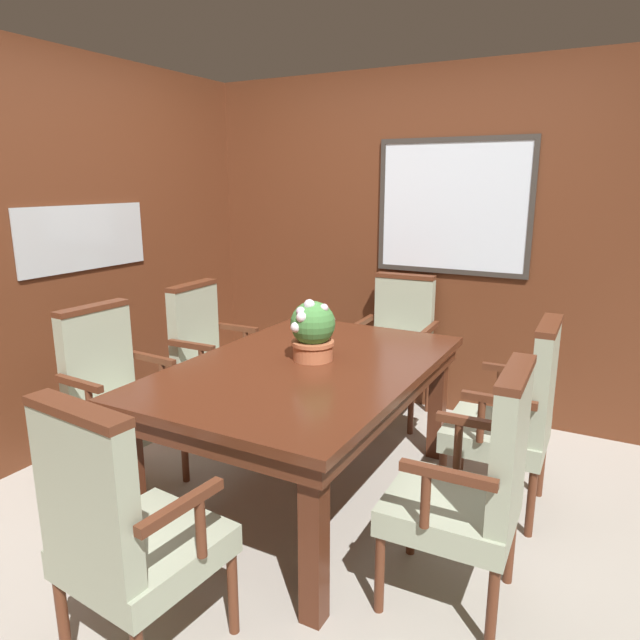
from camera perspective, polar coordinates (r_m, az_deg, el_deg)
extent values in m
plane|color=#A39E93|center=(3.17, -3.22, -18.24)|extent=(14.00, 14.00, 0.00)
cube|color=#5B2D19|center=(4.29, 8.90, 7.54)|extent=(7.20, 0.06, 2.45)
cube|color=white|center=(4.13, 13.13, 10.95)|extent=(1.01, 0.01, 0.86)
cube|color=#38332D|center=(4.13, 13.47, 17.17)|extent=(1.08, 0.02, 0.04)
cube|color=#38332D|center=(4.17, 12.78, 4.78)|extent=(1.08, 0.02, 0.04)
cube|color=#38332D|center=(4.30, 6.25, 11.31)|extent=(0.04, 0.02, 0.86)
cube|color=#38332D|center=(4.02, 20.43, 10.38)|extent=(0.03, 0.02, 0.86)
cube|color=#5B2D19|center=(3.85, -24.97, 5.73)|extent=(0.06, 7.20, 2.45)
cube|color=#B2BCC1|center=(3.93, -22.49, 7.62)|extent=(0.01, 0.96, 0.41)
cube|color=#4C2314|center=(2.83, -18.39, -14.84)|extent=(0.09, 0.09, 0.71)
cube|color=#4C2314|center=(2.31, -0.60, -21.13)|extent=(0.09, 0.09, 0.71)
cube|color=#4C2314|center=(3.96, -1.74, -5.76)|extent=(0.09, 0.09, 0.71)
cube|color=#4C2314|center=(3.60, 11.66, -8.06)|extent=(0.09, 0.09, 0.71)
cube|color=#4C2314|center=(2.99, -1.37, -6.01)|extent=(1.11, 1.71, 0.09)
cube|color=#4C2314|center=(2.97, -1.38, -4.79)|extent=(1.17, 1.77, 0.04)
cylinder|color=#562B19|center=(3.17, -18.75, -15.34)|extent=(0.04, 0.04, 0.35)
cylinder|color=#562B19|center=(3.41, -13.37, -12.82)|extent=(0.04, 0.04, 0.35)
cylinder|color=#562B19|center=(3.49, -23.45, -13.00)|extent=(0.04, 0.04, 0.35)
cylinder|color=#562B19|center=(3.71, -18.22, -10.92)|extent=(0.04, 0.04, 0.35)
cube|color=#9EA88E|center=(3.34, -18.76, -9.45)|extent=(0.52, 0.50, 0.11)
cube|color=#9EA88E|center=(3.39, -21.43, -3.55)|extent=(0.10, 0.44, 0.54)
cube|color=#562B19|center=(3.32, -21.85, 1.12)|extent=(0.11, 0.44, 0.03)
cylinder|color=#562B19|center=(3.12, -22.01, -8.10)|extent=(0.04, 0.04, 0.23)
cube|color=#562B19|center=(3.14, -23.01, -5.86)|extent=(0.35, 0.06, 0.04)
cylinder|color=#562B19|center=(3.40, -15.44, -5.75)|extent=(0.04, 0.04, 0.23)
cube|color=#562B19|center=(3.42, -16.41, -3.71)|extent=(0.35, 0.06, 0.04)
cylinder|color=#562B19|center=(2.79, 9.15, -19.08)|extent=(0.04, 0.04, 0.35)
cylinder|color=#562B19|center=(2.47, 5.98, -23.84)|extent=(0.04, 0.04, 0.35)
cylinder|color=#562B19|center=(2.72, 18.48, -20.64)|extent=(0.04, 0.04, 0.35)
cylinder|color=#562B19|center=(2.39, 16.83, -25.92)|extent=(0.04, 0.04, 0.35)
cube|color=#9EA88E|center=(2.45, 12.89, -17.96)|extent=(0.51, 0.48, 0.11)
cube|color=#9EA88E|center=(2.27, 18.50, -11.83)|extent=(0.09, 0.43, 0.54)
cube|color=#562B19|center=(2.17, 19.07, -5.06)|extent=(0.10, 0.43, 0.03)
cylinder|color=#562B19|center=(2.59, 13.63, -11.97)|extent=(0.04, 0.04, 0.23)
cube|color=#562B19|center=(2.53, 15.43, -9.91)|extent=(0.35, 0.05, 0.04)
cylinder|color=#562B19|center=(2.17, 10.50, -17.16)|extent=(0.04, 0.04, 0.23)
cube|color=#562B19|center=(2.10, 12.64, -14.87)|extent=(0.35, 0.05, 0.04)
cylinder|color=#562B19|center=(3.46, 13.91, -12.47)|extent=(0.04, 0.04, 0.35)
cylinder|color=#562B19|center=(3.10, 12.09, -15.58)|extent=(0.04, 0.04, 0.35)
cylinder|color=#562B19|center=(3.40, 21.22, -13.48)|extent=(0.04, 0.04, 0.35)
cylinder|color=#562B19|center=(3.04, 20.34, -16.82)|extent=(0.04, 0.04, 0.35)
cube|color=#9EA88E|center=(3.14, 17.18, -10.85)|extent=(0.50, 0.48, 0.11)
cube|color=#9EA88E|center=(3.00, 21.51, -5.74)|extent=(0.09, 0.43, 0.54)
cube|color=#562B19|center=(2.93, 21.99, -0.51)|extent=(0.10, 0.43, 0.03)
cylinder|color=#562B19|center=(3.31, 17.51, -6.46)|extent=(0.04, 0.04, 0.23)
cube|color=#562B19|center=(3.26, 18.93, -4.76)|extent=(0.35, 0.04, 0.04)
cylinder|color=#562B19|center=(2.86, 15.80, -9.57)|extent=(0.04, 0.04, 0.23)
cube|color=#562B19|center=(2.81, 17.44, -7.65)|extent=(0.35, 0.04, 0.04)
cylinder|color=#562B19|center=(2.40, -8.71, -25.32)|extent=(0.04, 0.04, 0.35)
cylinder|color=#562B19|center=(2.64, -15.82, -21.60)|extent=(0.04, 0.04, 0.35)
cylinder|color=#562B19|center=(2.45, -24.32, -25.62)|extent=(0.04, 0.04, 0.35)
cube|color=#9EA88E|center=(2.27, -17.01, -21.19)|extent=(0.51, 0.53, 0.11)
cube|color=#9EA88E|center=(2.00, -22.40, -15.90)|extent=(0.44, 0.12, 0.54)
cube|color=#562B19|center=(1.88, -23.19, -8.35)|extent=(0.44, 0.13, 0.03)
cylinder|color=#562B19|center=(2.04, -11.86, -19.51)|extent=(0.04, 0.04, 0.23)
cube|color=#562B19|center=(1.94, -13.66, -17.60)|extent=(0.07, 0.35, 0.04)
cylinder|color=#562B19|center=(2.37, -20.50, -15.10)|extent=(0.04, 0.04, 0.23)
cube|color=#562B19|center=(2.28, -22.27, -13.22)|extent=(0.07, 0.35, 0.04)
cylinder|color=#562B19|center=(4.07, 3.51, -7.96)|extent=(0.04, 0.04, 0.35)
cylinder|color=#562B19|center=(3.94, 9.07, -8.84)|extent=(0.04, 0.04, 0.35)
cylinder|color=#562B19|center=(4.45, 5.66, -6.07)|extent=(0.04, 0.04, 0.35)
cylinder|color=#562B19|center=(4.33, 10.77, -6.80)|extent=(0.04, 0.04, 0.35)
cube|color=#9EA88E|center=(4.12, 7.36, -4.41)|extent=(0.49, 0.51, 0.11)
cube|color=#9EA88E|center=(4.22, 8.39, 0.56)|extent=(0.43, 0.10, 0.54)
cube|color=#562B19|center=(4.16, 8.53, 4.35)|extent=(0.43, 0.11, 0.03)
cylinder|color=#562B19|center=(4.11, 4.05, -1.89)|extent=(0.04, 0.04, 0.23)
cube|color=#562B19|center=(4.15, 4.46, -0.14)|extent=(0.05, 0.35, 0.04)
cylinder|color=#562B19|center=(3.97, 10.59, -2.70)|extent=(0.04, 0.04, 0.23)
cube|color=#562B19|center=(4.00, 10.95, -0.87)|extent=(0.05, 0.35, 0.04)
cylinder|color=#562B19|center=(3.69, -8.82, -10.50)|extent=(0.04, 0.04, 0.35)
cylinder|color=#562B19|center=(4.00, -5.42, -8.41)|extent=(0.04, 0.04, 0.35)
cylinder|color=#562B19|center=(3.94, -14.06, -9.15)|extent=(0.04, 0.04, 0.35)
cylinder|color=#562B19|center=(4.23, -10.46, -7.31)|extent=(0.04, 0.04, 0.35)
cube|color=#9EA88E|center=(3.87, -9.83, -5.68)|extent=(0.51, 0.48, 0.11)
cube|color=#9EA88E|center=(3.90, -12.48, -0.70)|extent=(0.09, 0.43, 0.54)
cube|color=#562B19|center=(3.84, -12.70, 3.38)|extent=(0.10, 0.43, 0.03)
cylinder|color=#562B19|center=(3.62, -11.74, -4.37)|extent=(0.04, 0.04, 0.23)
cube|color=#562B19|center=(3.63, -12.75, -2.49)|extent=(0.35, 0.05, 0.04)
cylinder|color=#562B19|center=(3.99, -7.45, -2.47)|extent=(0.04, 0.04, 0.23)
cube|color=#562B19|center=(4.00, -8.38, -0.77)|extent=(0.35, 0.05, 0.04)
cylinder|color=#B2603D|center=(3.01, -0.72, -3.03)|extent=(0.21, 0.21, 0.10)
cylinder|color=#B2603D|center=(3.00, -0.72, -2.28)|extent=(0.23, 0.23, 0.02)
sphere|color=#427F3D|center=(2.97, -0.72, -0.35)|extent=(0.24, 0.24, 0.24)
sphere|color=silver|center=(2.88, -1.86, 0.27)|extent=(0.05, 0.05, 0.05)
sphere|color=silver|center=(2.91, -2.44, -0.74)|extent=(0.06, 0.06, 0.06)
sphere|color=silver|center=(2.90, -1.93, 0.86)|extent=(0.05, 0.05, 0.05)
sphere|color=silver|center=(3.04, 0.48, 0.85)|extent=(0.04, 0.04, 0.04)
sphere|color=silver|center=(3.04, 1.01, -0.02)|extent=(0.06, 0.06, 0.06)
sphere|color=silver|center=(2.92, -1.07, 1.52)|extent=(0.06, 0.06, 0.06)
sphere|color=silver|center=(2.92, 0.41, 1.20)|extent=(0.05, 0.05, 0.05)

